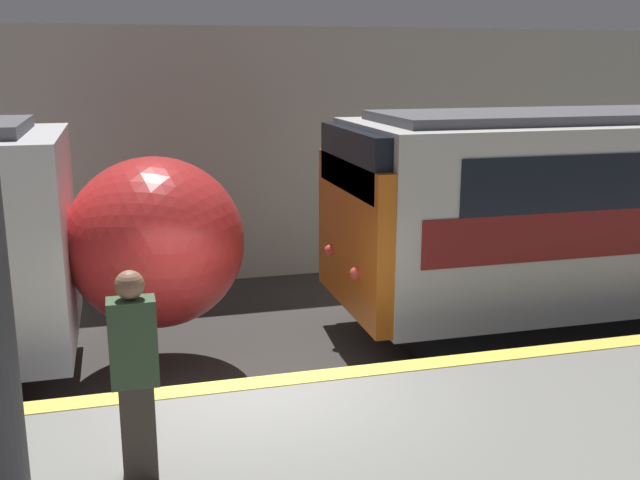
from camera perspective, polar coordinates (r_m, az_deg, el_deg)
name	(u,v)px	position (r m, az deg, el deg)	size (l,w,h in m)	color
ground_plane	(256,454)	(8.78, -4.87, -15.92)	(120.00, 120.00, 0.00)	#33302D
station_rear_barrier	(188,158)	(14.66, -10.01, 6.17)	(50.00, 0.15, 4.93)	#B2AD9E
person_waiting	(135,370)	(6.31, -13.93, -9.58)	(0.38, 0.24, 1.79)	#473D33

